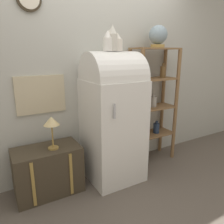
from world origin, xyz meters
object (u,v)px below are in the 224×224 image
object	(u,v)px
suitcase_trunk	(48,170)
globe	(158,36)
refrigerator	(113,115)
desk_lamp	(52,123)
vase_left	(108,41)
vase_right	(117,43)
vase_center	(112,39)

from	to	relation	value
suitcase_trunk	globe	size ratio (longest dim) A/B	2.58
suitcase_trunk	globe	bearing A→B (deg)	1.03
refrigerator	globe	xyz separation A→B (m)	(0.72, 0.10, 0.92)
globe	desk_lamp	bearing A→B (deg)	-177.23
globe	vase_left	bearing A→B (deg)	-172.18
refrigerator	vase_left	xyz separation A→B (m)	(-0.06, -0.01, 0.83)
desk_lamp	vase_right	bearing A→B (deg)	-1.69
suitcase_trunk	refrigerator	bearing A→B (deg)	-5.27
refrigerator	vase_right	distance (m)	0.82
suitcase_trunk	vase_left	size ratio (longest dim) A/B	3.28
vase_right	globe	bearing A→B (deg)	7.96
refrigerator	globe	distance (m)	1.17
refrigerator	vase_left	distance (m)	0.83
globe	vase_right	xyz separation A→B (m)	(-0.66, -0.09, -0.10)
refrigerator	globe	size ratio (longest dim) A/B	5.58
refrigerator	desk_lamp	distance (m)	0.72
refrigerator	vase_center	distance (m)	0.85
vase_left	vase_right	world-z (taller)	vase_left
suitcase_trunk	vase_center	bearing A→B (deg)	-5.99
refrigerator	suitcase_trunk	bearing A→B (deg)	174.73
vase_left	vase_right	size ratio (longest dim) A/B	1.11
globe	vase_right	distance (m)	0.67
refrigerator	vase_center	bearing A→B (deg)	-132.90
globe	vase_center	bearing A→B (deg)	-171.56
vase_center	suitcase_trunk	bearing A→B (deg)	174.01
refrigerator	vase_right	xyz separation A→B (m)	(0.06, 0.01, 0.82)
vase_center	desk_lamp	distance (m)	1.10
vase_left	vase_center	world-z (taller)	vase_center
vase_center	desk_lamp	bearing A→B (deg)	176.86
vase_left	vase_right	distance (m)	0.13
globe	refrigerator	bearing A→B (deg)	-172.17
suitcase_trunk	vase_center	world-z (taller)	vase_center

